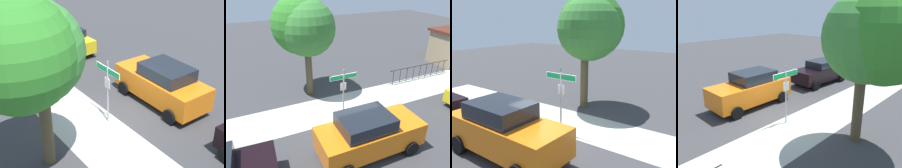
% 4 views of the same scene
% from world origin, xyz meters
% --- Properties ---
extents(ground_plane, '(60.00, 60.00, 0.00)m').
position_xyz_m(ground_plane, '(0.00, 0.00, 0.00)').
color(ground_plane, '#38383A').
extents(sidewalk_strip, '(24.00, 2.60, 0.00)m').
position_xyz_m(sidewalk_strip, '(2.00, 1.30, 0.00)').
color(sidewalk_strip, '#ABAFA3').
rests_on(sidewalk_strip, ground_plane).
extents(street_sign, '(1.49, 0.07, 2.71)m').
position_xyz_m(street_sign, '(0.13, 0.40, 1.86)').
color(street_sign, '#9EA0A5').
rests_on(street_sign, ground_plane).
extents(shade_tree, '(3.57, 3.87, 5.98)m').
position_xyz_m(shade_tree, '(-0.72, 3.98, 4.17)').
color(shade_tree, '#4C412A').
rests_on(shade_tree, ground_plane).
extents(car_orange, '(4.45, 2.05, 1.88)m').
position_xyz_m(car_orange, '(-0.05, -2.42, 0.95)').
color(car_orange, orange).
rests_on(car_orange, ground_plane).
extents(iron_fence, '(5.28, 0.04, 1.07)m').
position_xyz_m(iron_fence, '(7.18, 2.30, 0.56)').
color(iron_fence, black).
rests_on(iron_fence, ground_plane).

